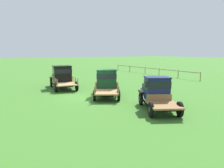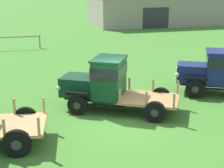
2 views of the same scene
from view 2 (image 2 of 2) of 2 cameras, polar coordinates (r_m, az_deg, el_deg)
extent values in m
plane|color=#3D7528|center=(13.62, 1.20, -6.18)|extent=(240.00, 240.00, 0.00)
cube|color=gray|center=(46.24, 8.33, 12.37)|extent=(18.19, 8.86, 3.94)
cube|color=#2D2D33|center=(41.14, 7.31, 10.82)|extent=(3.20, 0.08, 2.40)
cylinder|color=#997F60|center=(29.10, -11.95, 6.96)|extent=(0.12, 0.12, 1.13)
cylinder|color=black|center=(11.19, -15.56, -9.55)|extent=(0.94, 0.33, 0.92)
cylinder|color=#2D2D2D|center=(11.10, -15.64, -9.78)|extent=(0.32, 0.08, 0.32)
cylinder|color=black|center=(12.99, -14.20, -5.68)|extent=(0.94, 0.33, 0.92)
cylinder|color=#2D2D2D|center=(13.09, -14.14, -5.51)|extent=(0.32, 0.08, 0.32)
cube|color=tan|center=(12.07, -16.54, -6.64)|extent=(2.63, 2.37, 0.10)
cube|color=tan|center=(11.08, -17.52, -6.94)|extent=(0.09, 0.09, 0.59)
cube|color=tan|center=(12.81, -15.94, -3.56)|extent=(0.09, 0.09, 0.59)
cube|color=tan|center=(10.91, -12.09, -6.88)|extent=(0.09, 0.09, 0.59)
cube|color=tan|center=(12.67, -11.27, -3.46)|extent=(0.09, 0.09, 0.59)
cylinder|color=black|center=(14.17, -5.73, -3.47)|extent=(0.83, 0.60, 0.85)
cylinder|color=#2D2D2D|center=(14.07, -5.88, -3.62)|extent=(0.27, 0.18, 0.30)
cylinder|color=black|center=(15.84, -3.38, -1.22)|extent=(0.83, 0.60, 0.85)
cylinder|color=#2D2D2D|center=(15.94, -3.25, -1.11)|extent=(0.27, 0.18, 0.30)
cylinder|color=black|center=(13.45, 7.15, -4.65)|extent=(0.83, 0.60, 0.85)
cylinder|color=#2D2D2D|center=(13.34, 7.08, -4.82)|extent=(0.27, 0.18, 0.30)
cylinder|color=black|center=(15.20, 8.12, -2.15)|extent=(0.83, 0.60, 0.85)
cylinder|color=#2D2D2D|center=(15.30, 8.17, -2.02)|extent=(0.27, 0.18, 0.30)
cube|color=black|center=(14.57, 1.18, -2.48)|extent=(4.46, 3.22, 0.12)
cube|color=#0F381E|center=(14.91, -5.34, -0.22)|extent=(1.94, 1.89, 0.81)
cube|color=silver|center=(15.17, -7.86, -0.16)|extent=(0.58, 0.92, 0.61)
sphere|color=silver|center=(14.54, -8.96, -0.71)|extent=(0.20, 0.20, 0.20)
sphere|color=silver|center=(15.78, -6.93, 0.77)|extent=(0.20, 0.20, 0.20)
cube|color=black|center=(14.02, -5.78, -1.64)|extent=(0.95, 0.67, 0.12)
cube|color=black|center=(15.71, -3.41, 0.44)|extent=(0.95, 0.67, 0.12)
cube|color=#0F381E|center=(14.41, -0.48, 0.92)|extent=(1.82, 2.00, 1.62)
cube|color=black|center=(14.32, -0.49, 2.32)|extent=(1.88, 2.06, 0.45)
cube|color=#0F381E|center=(14.20, -0.49, 4.22)|extent=(1.96, 2.12, 0.08)
cube|color=black|center=(13.81, -1.02, -3.66)|extent=(1.44, 0.93, 0.05)
cube|color=black|center=(15.49, 0.82, -1.38)|extent=(1.44, 0.93, 0.05)
cube|color=#9E7547|center=(14.30, 6.29, -2.49)|extent=(2.98, 2.82, 0.10)
cube|color=#9E7547|center=(13.55, 1.33, -2.00)|extent=(0.11, 0.11, 0.56)
cube|color=#9E7547|center=(15.21, 2.90, 0.08)|extent=(0.11, 0.11, 0.56)
cube|color=#9E7547|center=(13.36, 5.76, -2.37)|extent=(0.11, 0.11, 0.56)
cube|color=#9E7547|center=(15.04, 6.85, -0.22)|extent=(0.11, 0.11, 0.56)
cube|color=#9E7547|center=(13.25, 10.29, -2.72)|extent=(0.11, 0.11, 0.56)
cube|color=#9E7547|center=(14.94, 10.87, -0.52)|extent=(0.11, 0.11, 0.56)
cylinder|color=black|center=(16.54, 13.67, -0.81)|extent=(0.88, 0.57, 0.91)
cylinder|color=#2D2D2D|center=(16.45, 13.67, -0.91)|extent=(0.29, 0.18, 0.32)
cylinder|color=black|center=(18.19, 13.59, 0.77)|extent=(0.88, 0.57, 0.91)
cylinder|color=#2D2D2D|center=(18.28, 13.58, 0.86)|extent=(0.29, 0.18, 0.32)
cube|color=#141E51|center=(17.21, 13.06, 1.88)|extent=(1.78, 1.71, 0.85)
cube|color=silver|center=(17.22, 10.86, 1.88)|extent=(0.50, 0.86, 0.64)
sphere|color=silver|center=(16.58, 10.77, 1.54)|extent=(0.20, 0.20, 0.20)
sphere|color=silver|center=(17.83, 10.91, 2.59)|extent=(0.20, 0.20, 0.20)
cube|color=black|center=(16.40, 13.78, 0.87)|extent=(1.01, 0.67, 0.12)
cube|color=black|center=(18.06, 13.69, 2.31)|extent=(1.01, 0.67, 0.12)
cube|color=#141E51|center=(17.21, 17.32, 2.62)|extent=(1.72, 1.87, 1.48)
cube|color=black|center=(17.13, 17.42, 3.70)|extent=(1.77, 1.92, 0.41)
cube|color=#141E51|center=(17.04, 17.55, 5.16)|extent=(1.85, 1.98, 0.08)
cube|color=black|center=(16.62, 17.69, -0.83)|extent=(1.47, 0.88, 0.05)
cube|color=black|center=(18.23, 17.26, 0.72)|extent=(1.47, 0.88, 0.05)
camera|label=1|loc=(20.22, 63.01, 3.40)|focal=35.00mm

